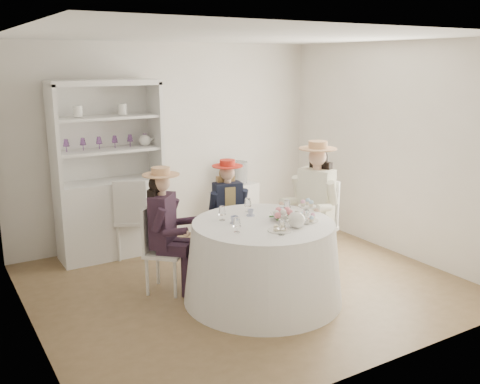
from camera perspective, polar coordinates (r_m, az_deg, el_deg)
ground at (r=6.14m, az=0.49°, el=-9.74°), size 4.50×4.50×0.00m
ceiling at (r=5.64m, az=0.55°, el=16.29°), size 4.50×4.50×0.00m
wall_back at (r=7.49m, az=-7.56°, el=5.21°), size 4.50×0.00×4.50m
wall_front at (r=4.21m, az=14.92°, el=-1.88°), size 4.50×0.00×4.50m
wall_left at (r=4.97m, az=-22.15°, el=-0.08°), size 0.00×4.50×4.50m
wall_right at (r=7.16m, az=16.08°, el=4.39°), size 0.00×4.50×4.50m
tea_table at (r=5.64m, az=2.47°, el=-7.36°), size 1.67×1.67×0.84m
hutch at (r=6.99m, az=-13.71°, el=-0.33°), size 1.40×0.71×2.24m
side_table at (r=7.90m, az=-0.32°, el=-1.55°), size 0.53×0.53×0.72m
hatbox at (r=7.78m, az=-0.32°, el=2.11°), size 0.33×0.33×0.31m
guest_left at (r=5.75m, az=-8.03°, el=-3.28°), size 0.59×0.58×1.38m
guest_mid at (r=6.48m, az=-1.27°, el=-1.53°), size 0.49×0.52×1.31m
guest_right at (r=6.36m, az=7.99°, el=-0.69°), size 0.65×0.59×1.56m
spare_chair at (r=6.85m, az=-11.39°, el=-2.56°), size 0.58×0.58×1.04m
teacup_a at (r=5.45m, az=-0.58°, el=-3.01°), size 0.10×0.10×0.07m
teacup_b at (r=5.71m, az=1.14°, el=-2.25°), size 0.08×0.08×0.06m
teacup_c at (r=5.72m, az=4.29°, el=-2.18°), size 0.11×0.11×0.08m
flower_bowl at (r=5.61m, az=4.38°, el=-2.65°), size 0.26×0.26×0.05m
flower_arrangement at (r=5.52m, az=4.47°, el=-2.27°), size 0.18×0.18×0.07m
table_teapot at (r=5.34m, az=6.05°, el=-2.96°), size 0.24×0.17×0.18m
sandwich_plate at (r=5.23m, az=4.24°, el=-4.01°), size 0.23×0.23×0.05m
cupcake_stand at (r=5.55m, az=7.16°, el=-2.28°), size 0.24×0.24×0.22m
stemware_set at (r=5.48m, az=2.52°, el=-2.48°), size 0.89×0.93×0.15m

